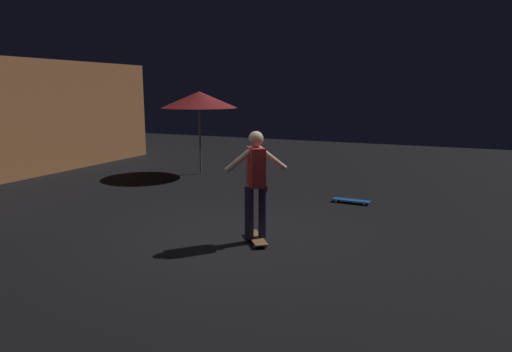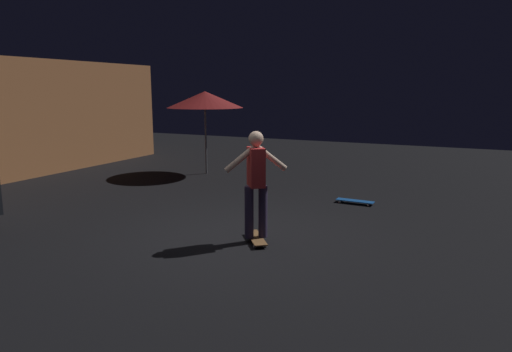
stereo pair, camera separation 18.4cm
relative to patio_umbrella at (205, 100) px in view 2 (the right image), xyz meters
name	(u,v)px [view 2 (the right image)]	position (x,y,z in m)	size (l,w,h in m)	color
ground_plane	(234,236)	(-4.65, -3.37, -2.07)	(28.00, 28.00, 0.00)	black
patio_umbrella	(205,100)	(0.00, 0.00, 0.00)	(2.10, 2.10, 2.30)	slate
skateboard_ridden	(256,238)	(-4.73, -3.81, -2.02)	(0.74, 0.63, 0.07)	olive
skateboard_spare	(355,201)	(-1.66, -4.64, -2.02)	(0.25, 0.79, 0.07)	#1959B2
skater	(256,177)	(-4.73, -3.81, -1.04)	(0.67, 0.83, 1.67)	#382D4C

